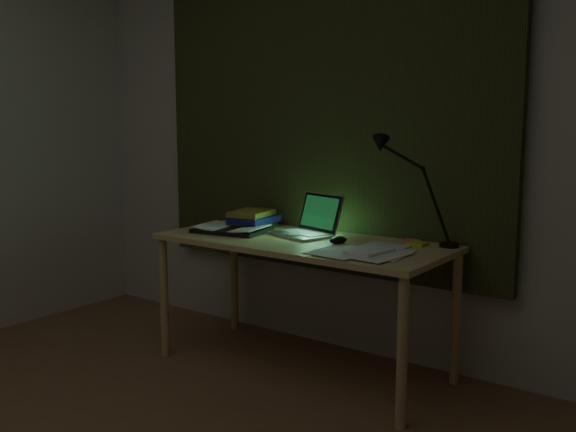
% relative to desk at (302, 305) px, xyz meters
% --- Properties ---
extents(wall_back, '(3.50, 0.00, 2.50)m').
position_rel_desk_xyz_m(wall_back, '(-0.13, 0.41, 0.91)').
color(wall_back, beige).
rests_on(wall_back, ground).
extents(curtain, '(2.20, 0.06, 2.00)m').
position_rel_desk_xyz_m(curtain, '(-0.13, 0.37, 1.11)').
color(curtain, '#2B3219').
rests_on(curtain, wall_back).
extents(desk, '(1.50, 0.66, 0.68)m').
position_rel_desk_xyz_m(desk, '(0.00, 0.00, 0.00)').
color(desk, '#D8BA74').
rests_on(desk, floor).
extents(laptop, '(0.39, 0.41, 0.22)m').
position_rel_desk_xyz_m(laptop, '(-0.07, 0.08, 0.45)').
color(laptop, silver).
rests_on(laptop, desk).
extents(open_textbook, '(0.42, 0.33, 0.03)m').
position_rel_desk_xyz_m(open_textbook, '(-0.44, -0.04, 0.36)').
color(open_textbook, white).
rests_on(open_textbook, desk).
extents(book_stack, '(0.22, 0.26, 0.10)m').
position_rel_desk_xyz_m(book_stack, '(-0.45, 0.14, 0.39)').
color(book_stack, white).
rests_on(book_stack, desk).
extents(loose_papers, '(0.41, 0.43, 0.02)m').
position_rel_desk_xyz_m(loose_papers, '(0.40, -0.09, 0.35)').
color(loose_papers, white).
rests_on(loose_papers, desk).
extents(mouse, '(0.08, 0.11, 0.04)m').
position_rel_desk_xyz_m(mouse, '(0.21, 0.01, 0.36)').
color(mouse, black).
rests_on(mouse, desk).
extents(sticky_yellow, '(0.08, 0.08, 0.02)m').
position_rel_desk_xyz_m(sticky_yellow, '(0.54, 0.20, 0.35)').
color(sticky_yellow, '#C4CF2B').
rests_on(sticky_yellow, desk).
extents(sticky_pink, '(0.09, 0.09, 0.02)m').
position_rel_desk_xyz_m(sticky_pink, '(0.49, 0.25, 0.35)').
color(sticky_pink, '#FC6286').
rests_on(sticky_pink, desk).
extents(desk_lamp, '(0.38, 0.32, 0.50)m').
position_rel_desk_xyz_m(desk_lamp, '(0.67, 0.26, 0.59)').
color(desk_lamp, black).
rests_on(desk_lamp, desk).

